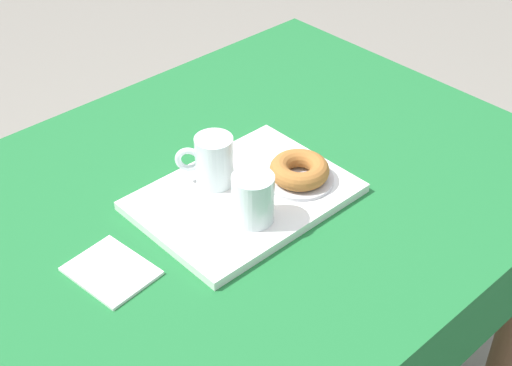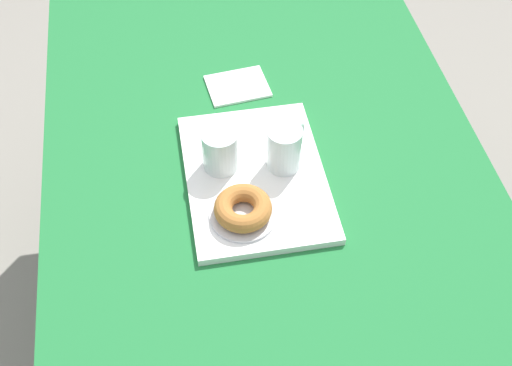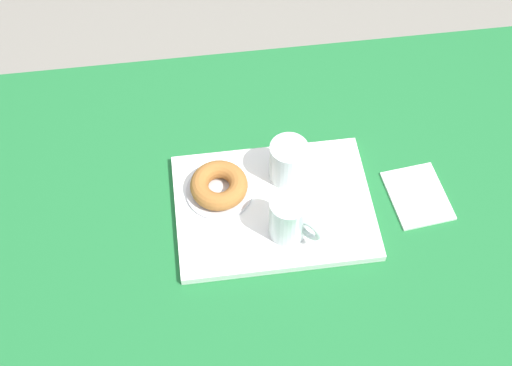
{
  "view_description": "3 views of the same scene",
  "coord_description": "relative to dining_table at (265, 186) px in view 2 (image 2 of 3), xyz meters",
  "views": [
    {
      "loc": [
        0.65,
        0.82,
        1.61
      ],
      "look_at": [
        -0.05,
        0.07,
        0.83
      ],
      "focal_mm": 50.71,
      "sensor_mm": 36.0,
      "label": 1
    },
    {
      "loc": [
        -0.95,
        0.19,
        1.82
      ],
      "look_at": [
        -0.11,
        0.04,
        0.82
      ],
      "focal_mm": 46.87,
      "sensor_mm": 36.0,
      "label": 2
    },
    {
      "loc": [
        -0.19,
        -0.7,
        1.95
      ],
      "look_at": [
        -0.09,
        0.08,
        0.79
      ],
      "focal_mm": 49.66,
      "sensor_mm": 36.0,
      "label": 3
    }
  ],
  "objects": [
    {
      "name": "sugar_donut_left",
      "position": [
        -0.16,
        0.07,
        0.14
      ],
      "size": [
        0.11,
        0.11,
        0.04
      ],
      "primitive_type": "torus",
      "color": "#A3662D",
      "rests_on": "donut_plate_left"
    },
    {
      "name": "serving_tray",
      "position": [
        -0.06,
        0.03,
        0.11
      ],
      "size": [
        0.39,
        0.28,
        0.02
      ],
      "primitive_type": "cube",
      "color": "white",
      "rests_on": "dining_table"
    },
    {
      "name": "dining_table",
      "position": [
        0.0,
        0.0,
        0.0
      ],
      "size": [
        1.41,
        0.94,
        0.76
      ],
      "color": "#1E6B33",
      "rests_on": "ground"
    },
    {
      "name": "water_glass_near",
      "position": [
        -0.02,
        0.1,
        0.16
      ],
      "size": [
        0.08,
        0.08,
        0.09
      ],
      "color": "silver",
      "rests_on": "serving_tray"
    },
    {
      "name": "donut_plate_left",
      "position": [
        -0.16,
        0.07,
        0.12
      ],
      "size": [
        0.13,
        0.13,
        0.01
      ],
      "primitive_type": "cylinder",
      "color": "silver",
      "rests_on": "serving_tray"
    },
    {
      "name": "ground_plane",
      "position": [
        0.0,
        0.0,
        -0.67
      ],
      "size": [
        6.0,
        6.0,
        0.0
      ],
      "primitive_type": "plane",
      "color": "gray"
    },
    {
      "name": "paper_napkin",
      "position": [
        0.23,
        0.02,
        0.1
      ],
      "size": [
        0.12,
        0.15,
        0.01
      ],
      "primitive_type": "cube",
      "rotation": [
        0.0,
        0.0,
        0.11
      ],
      "color": "white",
      "rests_on": "dining_table"
    },
    {
      "name": "tea_mug_left",
      "position": [
        -0.04,
        -0.03,
        0.16
      ],
      "size": [
        0.09,
        0.09,
        0.1
      ],
      "color": "silver",
      "rests_on": "serving_tray"
    }
  ]
}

